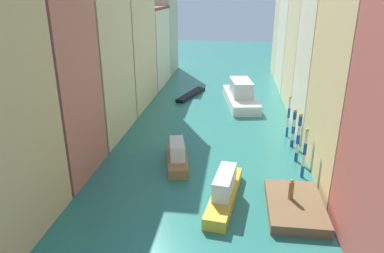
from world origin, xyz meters
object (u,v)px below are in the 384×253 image
mooring_pole_0 (305,153)px  mooring_pole_3 (289,116)px  motorboat_1 (224,190)px  vaporetto_white (241,95)px  motorboat_0 (177,156)px  mooring_pole_2 (294,128)px  gondola_black (191,94)px  mooring_pole_1 (298,137)px  waterfront_dock (295,206)px  person_on_dock (291,189)px

mooring_pole_0 → mooring_pole_3: (-0.16, 9.06, 0.06)m
motorboat_1 → vaporetto_white: bearing=87.1°
mooring_pole_0 → motorboat_0: 10.99m
mooring_pole_0 → vaporetto_white: (-5.14, 20.48, -1.02)m
mooring_pole_3 → motorboat_0: size_ratio=0.75×
mooring_pole_2 → vaporetto_white: bearing=110.0°
mooring_pole_0 → gondola_black: bearing=117.9°
mooring_pole_1 → motorboat_0: bearing=-169.2°
mooring_pole_2 → mooring_pole_3: mooring_pole_3 is taller
motorboat_1 → motorboat_0: bearing=129.4°
waterfront_dock → mooring_pole_1: 8.47m
gondola_black → motorboat_1: size_ratio=1.01×
person_on_dock → mooring_pole_1: size_ratio=0.33×
waterfront_dock → motorboat_1: motorboat_1 is taller
vaporetto_white → gondola_black: (-7.34, 3.11, -1.00)m
mooring_pole_3 → motorboat_1: bearing=-114.8°
mooring_pole_1 → motorboat_0: mooring_pole_1 is taller
mooring_pole_1 → mooring_pole_2: 3.32m
person_on_dock → mooring_pole_3: 13.86m
waterfront_dock → mooring_pole_0: (1.31, 5.09, 1.90)m
waterfront_dock → mooring_pole_3: bearing=85.3°
mooring_pole_0 → gondola_black: (-12.48, 23.59, -2.01)m
gondola_black → motorboat_1: bearing=-77.8°
person_on_dock → motorboat_1: motorboat_1 is taller
mooring_pole_0 → gondola_black: size_ratio=0.54×
motorboat_1 → mooring_pole_2: bearing=59.4°
gondola_black → motorboat_0: size_ratio=1.35×
person_on_dock → mooring_pole_1: (1.57, 7.74, 0.96)m
vaporetto_white → motorboat_1: 24.98m
mooring_pole_0 → mooring_pole_3: bearing=91.0°
vaporetto_white → mooring_pole_1: bearing=-73.8°
waterfront_dock → person_on_dock: bearing=128.3°
mooring_pole_1 → motorboat_1: size_ratio=0.58×
vaporetto_white → motorboat_0: bearing=-106.3°
waterfront_dock → mooring_pole_1: mooring_pole_1 is taller
waterfront_dock → person_on_dock: size_ratio=3.97×
motorboat_1 → mooring_pole_1: bearing=49.8°
person_on_dock → mooring_pole_3: mooring_pole_3 is taller
waterfront_dock → mooring_pole_1: (1.26, 8.13, 2.04)m
person_on_dock → motorboat_0: bearing=148.4°
vaporetto_white → gondola_black: 8.03m
mooring_pole_3 → mooring_pole_0: bearing=-89.0°
person_on_dock → mooring_pole_2: bearing=81.6°
person_on_dock → mooring_pole_1: mooring_pole_1 is taller
mooring_pole_2 → motorboat_0: size_ratio=0.66×
mooring_pole_0 → mooring_pole_2: size_ratio=1.10×
waterfront_dock → motorboat_1: (-5.08, 0.63, 0.52)m
mooring_pole_2 → mooring_pole_3: (-0.16, 2.71, 0.25)m
gondola_black → person_on_dock: bearing=-69.0°
waterfront_dock → gondola_black: bearing=111.3°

